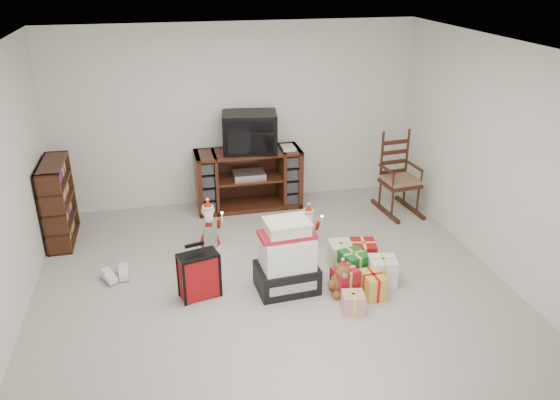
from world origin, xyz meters
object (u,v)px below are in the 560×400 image
object	(u,v)px
sneaker_pair	(117,276)
santa_figurine	(308,231)
mrs_claus_figurine	(209,229)
red_suitcase	(199,275)
tv_stand	(249,179)
rocking_chair	(398,183)
gift_cluster	(359,273)
bookshelf	(59,204)
crt_television	(250,132)
gift_pile	(287,260)
teddy_bear	(341,280)

from	to	relation	value
sneaker_pair	santa_figurine	bearing A→B (deg)	-11.15
santa_figurine	mrs_claus_figurine	distance (m)	1.20
red_suitcase	santa_figurine	distance (m)	1.58
red_suitcase	santa_figurine	size ratio (longest dim) A/B	1.02
tv_stand	rocking_chair	size ratio (longest dim) A/B	1.26
santa_figurine	gift_cluster	world-z (taller)	santa_figurine
red_suitcase	mrs_claus_figurine	bearing A→B (deg)	64.40
tv_stand	bookshelf	distance (m)	2.48
red_suitcase	mrs_claus_figurine	size ratio (longest dim) A/B	0.93
sneaker_pair	tv_stand	bearing A→B (deg)	24.80
mrs_claus_figurine	crt_television	bearing A→B (deg)	56.83
gift_pile	gift_cluster	bearing A→B (deg)	-8.60
rocking_chair	gift_pile	size ratio (longest dim) A/B	1.46
bookshelf	teddy_bear	distance (m)	3.57
sneaker_pair	crt_television	distance (m)	2.61
santa_figurine	tv_stand	bearing A→B (deg)	110.34
mrs_claus_figurine	red_suitcase	bearing A→B (deg)	-101.23
red_suitcase	crt_television	size ratio (longest dim) A/B	0.75
crt_television	rocking_chair	bearing A→B (deg)	-7.24
tv_stand	gift_pile	size ratio (longest dim) A/B	1.84
gift_cluster	mrs_claus_figurine	bearing A→B (deg)	141.86
teddy_bear	santa_figurine	size ratio (longest dim) A/B	0.63
teddy_bear	gift_pile	bearing A→B (deg)	159.88
gift_cluster	crt_television	bearing A→B (deg)	109.35
tv_stand	red_suitcase	bearing A→B (deg)	-112.75
rocking_chair	sneaker_pair	xyz separation A→B (m)	(-3.74, -1.04, -0.35)
rocking_chair	crt_television	bearing A→B (deg)	158.52
santa_figurine	mrs_claus_figurine	bearing A→B (deg)	167.14
red_suitcase	santa_figurine	bearing A→B (deg)	15.30
tv_stand	sneaker_pair	distance (m)	2.39
rocking_chair	santa_figurine	world-z (taller)	rocking_chair
teddy_bear	sneaker_pair	size ratio (longest dim) A/B	1.13
gift_pile	mrs_claus_figurine	xyz separation A→B (m)	(-0.71, 1.11, -0.10)
tv_stand	rocking_chair	xyz separation A→B (m)	(2.00, -0.55, -0.02)
gift_cluster	rocking_chair	bearing A→B (deg)	55.16
teddy_bear	gift_cluster	xyz separation A→B (m)	(0.24, 0.14, -0.03)
rocking_chair	red_suitcase	distance (m)	3.28
santa_figurine	mrs_claus_figurine	size ratio (longest dim) A/B	0.91
tv_stand	gift_cluster	distance (m)	2.41
red_suitcase	crt_television	distance (m)	2.46
gift_pile	teddy_bear	world-z (taller)	gift_pile
tv_stand	mrs_claus_figurine	size ratio (longest dim) A/B	2.30
rocking_chair	sneaker_pair	size ratio (longest dim) A/B	3.58
mrs_claus_figurine	bookshelf	bearing A→B (deg)	161.62
bookshelf	mrs_claus_figurine	bearing A→B (deg)	-18.38
tv_stand	gift_pile	bearing A→B (deg)	-89.36
teddy_bear	santa_figurine	world-z (taller)	santa_figurine
tv_stand	bookshelf	bearing A→B (deg)	-168.97
tv_stand	rocking_chair	bearing A→B (deg)	-15.86
teddy_bear	santa_figurine	distance (m)	1.04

